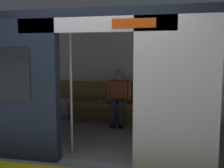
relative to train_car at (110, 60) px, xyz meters
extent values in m
plane|color=gray|center=(-0.08, 1.27, -1.46)|extent=(60.00, 60.00, 0.00)
cube|color=silver|center=(-1.16, 1.29, -0.43)|extent=(1.08, 0.12, 2.05)
cube|color=black|center=(-1.16, 1.30, -0.19)|extent=(0.60, 0.02, 0.55)
cube|color=silver|center=(-0.08, 1.27, 0.49)|extent=(2.17, 0.16, 0.20)
cube|color=#BF3F0C|center=(-0.62, 1.36, 0.49)|extent=(0.56, 0.02, 0.12)
cube|color=black|center=(-0.08, -0.07, 0.65)|extent=(6.40, 2.83, 0.12)
cube|color=gray|center=(-0.08, -0.07, -1.46)|extent=(6.08, 2.67, 0.01)
cube|color=silver|center=(-0.08, -1.40, -0.43)|extent=(6.08, 0.10, 2.05)
cube|color=olive|center=(-0.08, -1.34, -0.78)|extent=(3.52, 0.06, 0.45)
cube|color=white|center=(-0.08, -0.07, 0.56)|extent=(4.48, 0.16, 0.03)
cube|color=gray|center=(-0.08, 1.27, -1.45)|extent=(1.08, 0.19, 0.01)
cube|color=olive|center=(-0.08, -1.12, -1.05)|extent=(2.54, 0.44, 0.09)
cube|color=brown|center=(-0.08, -0.92, -1.28)|extent=(2.54, 0.04, 0.36)
cube|color=#CC5933|center=(0.02, -1.10, -0.76)|extent=(0.39, 0.25, 0.50)
sphere|color=tan|center=(0.02, -1.10, -0.41)|extent=(0.21, 0.21, 0.21)
sphere|color=#B2ADA8|center=(0.03, -1.11, -0.37)|extent=(0.19, 0.19, 0.19)
cylinder|color=#CC5933|center=(-0.21, -1.09, -0.73)|extent=(0.08, 0.08, 0.44)
cylinder|color=#CC5933|center=(0.26, -1.05, -0.73)|extent=(0.08, 0.08, 0.44)
cylinder|color=#38334C|center=(-0.08, -0.91, -0.96)|extent=(0.16, 0.41, 0.14)
cylinder|color=#38334C|center=(0.10, -0.89, -0.96)|extent=(0.16, 0.41, 0.14)
cylinder|color=#38334C|center=(-0.09, -0.71, -1.21)|extent=(0.10, 0.10, 0.41)
cylinder|color=#38334C|center=(0.09, -0.69, -1.21)|extent=(0.10, 0.10, 0.41)
cube|color=black|center=(-0.10, -0.66, -1.43)|extent=(0.12, 0.23, 0.06)
cube|color=black|center=(0.08, -0.64, -1.43)|extent=(0.12, 0.23, 0.06)
cube|color=black|center=(-0.43, -1.11, -0.92)|extent=(0.26, 0.14, 0.17)
cube|color=black|center=(-0.43, -1.03, -0.93)|extent=(0.02, 0.01, 0.14)
cube|color=silver|center=(0.45, -1.11, -0.99)|extent=(0.24, 0.26, 0.03)
cylinder|color=silver|center=(0.40, 0.91, -0.44)|extent=(0.04, 0.04, 2.03)
camera|label=1|loc=(-1.06, 4.69, 0.11)|focal=41.83mm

